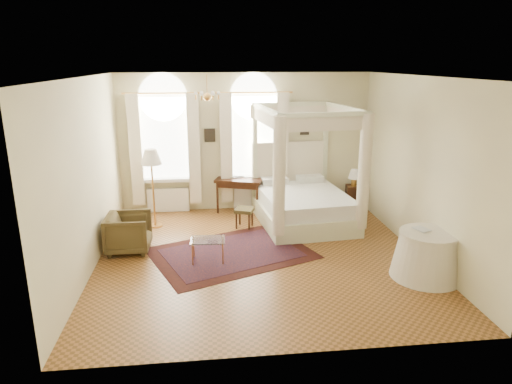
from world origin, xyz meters
TOP-DOWN VIEW (x-y plane):
  - ground at (0.00, 0.00)m, footprint 6.00×6.00m
  - room_walls at (0.00, 0.00)m, footprint 6.00×6.00m
  - window_left at (-1.90, 2.87)m, footprint 1.62×0.27m
  - window_right at (0.20, 2.87)m, footprint 1.62×0.27m
  - chandelier at (-0.90, 1.20)m, footprint 0.51×0.45m
  - wall_pictures at (0.09, 2.97)m, footprint 2.54×0.03m
  - canopy_bed at (1.20, 1.71)m, footprint 2.21×2.61m
  - nightstand at (2.70, 2.70)m, footprint 0.45×0.42m
  - nightstand_lamp at (2.66, 2.66)m, footprint 0.29×0.29m
  - writing_desk at (-0.18, 2.70)m, footprint 1.23×0.90m
  - laptop at (-0.24, 2.84)m, footprint 0.38×0.28m
  - stool at (-0.16, 1.60)m, footprint 0.49×0.49m
  - armchair at (-2.48, 0.55)m, footprint 0.83×0.81m
  - coffee_table at (-0.98, -0.09)m, footprint 0.65×0.47m
  - floor_lamp at (-2.13, 1.89)m, footprint 0.45×0.45m
  - oriental_rug at (-0.53, 0.21)m, footprint 3.45×3.01m
  - side_table at (2.70, -1.14)m, footprint 1.18×1.18m
  - book at (2.53, -1.06)m, footprint 0.28×0.32m

SIDE VIEW (x-z plane):
  - ground at x=0.00m, z-range 0.00..0.00m
  - oriental_rug at x=-0.53m, z-range 0.00..0.01m
  - nightstand at x=2.70m, z-range 0.00..0.57m
  - stool at x=-0.16m, z-range 0.15..0.58m
  - armchair at x=-2.48m, z-range 0.00..0.75m
  - coffee_table at x=-0.98m, z-range 0.17..0.60m
  - side_table at x=2.70m, z-range -0.01..0.80m
  - canopy_bed at x=1.20m, z-range -0.71..1.91m
  - writing_desk at x=-0.18m, z-range 0.30..1.13m
  - book at x=2.53m, z-range 0.81..0.83m
  - laptop at x=-0.24m, z-range 0.83..0.86m
  - nightstand_lamp at x=2.66m, z-range 0.64..1.06m
  - floor_lamp at x=-2.13m, z-range 0.62..2.36m
  - window_left at x=-1.90m, z-range -0.16..3.13m
  - window_right at x=0.20m, z-range -0.16..3.13m
  - wall_pictures at x=0.09m, z-range 1.70..2.09m
  - room_walls at x=0.00m, z-range -1.02..4.98m
  - chandelier at x=-0.90m, z-range 2.66..3.16m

